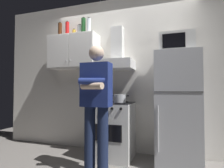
# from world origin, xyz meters

# --- Properties ---
(ground_plane) EXTENTS (7.00, 7.00, 0.00)m
(ground_plane) POSITION_xyz_m (0.00, 0.00, 0.00)
(ground_plane) COLOR slate
(back_wall_tiled) EXTENTS (4.80, 0.10, 2.70)m
(back_wall_tiled) POSITION_xyz_m (0.00, 0.60, 1.35)
(back_wall_tiled) COLOR silver
(back_wall_tiled) RESTS_ON ground_plane
(upper_cabinet) EXTENTS (0.90, 0.37, 0.60)m
(upper_cabinet) POSITION_xyz_m (-0.85, 0.37, 1.75)
(upper_cabinet) COLOR white
(stove_oven) EXTENTS (0.60, 0.62, 0.87)m
(stove_oven) POSITION_xyz_m (-0.05, 0.25, 0.43)
(stove_oven) COLOR white
(stove_oven) RESTS_ON ground_plane
(range_hood) EXTENTS (0.60, 0.44, 0.75)m
(range_hood) POSITION_xyz_m (-0.05, 0.38, 1.60)
(range_hood) COLOR white
(refrigerator) EXTENTS (0.60, 0.62, 1.60)m
(refrigerator) POSITION_xyz_m (0.90, 0.25, 0.80)
(refrigerator) COLOR silver
(refrigerator) RESTS_ON ground_plane
(microwave) EXTENTS (0.48, 0.37, 0.28)m
(microwave) POSITION_xyz_m (0.90, 0.27, 1.74)
(microwave) COLOR silver
(microwave) RESTS_ON refrigerator
(person_standing) EXTENTS (0.38, 0.33, 1.64)m
(person_standing) POSITION_xyz_m (-0.10, -0.36, 0.90)
(person_standing) COLOR #192342
(person_standing) RESTS_ON ground_plane
(cooking_pot) EXTENTS (0.28, 0.18, 0.12)m
(cooking_pot) POSITION_xyz_m (0.08, 0.13, 0.93)
(cooking_pot) COLOR #B7BABF
(cooking_pot) RESTS_ON stove_oven
(bottle_canister_steel) EXTENTS (0.08, 0.08, 0.20)m
(bottle_canister_steel) POSITION_xyz_m (-0.74, 0.39, 2.14)
(bottle_canister_steel) COLOR #B2B5BA
(bottle_canister_steel) RESTS_ON upper_cabinet
(bottle_rum_dark) EXTENTS (0.07, 0.07, 0.29)m
(bottle_rum_dark) POSITION_xyz_m (-1.15, 0.39, 2.19)
(bottle_rum_dark) COLOR #47230F
(bottle_rum_dark) RESTS_ON upper_cabinet
(bottle_soda_red) EXTENTS (0.07, 0.07, 0.28)m
(bottle_soda_red) POSITION_xyz_m (-0.99, 0.37, 2.18)
(bottle_soda_red) COLOR red
(bottle_soda_red) RESTS_ON upper_cabinet
(bottle_spice_jar) EXTENTS (0.06, 0.06, 0.14)m
(bottle_spice_jar) POSITION_xyz_m (-0.86, 0.41, 2.11)
(bottle_spice_jar) COLOR gold
(bottle_spice_jar) RESTS_ON upper_cabinet
(bottle_vodka_clear) EXTENTS (0.07, 0.07, 0.28)m
(bottle_vodka_clear) POSITION_xyz_m (-0.54, 0.35, 2.19)
(bottle_vodka_clear) COLOR silver
(bottle_vodka_clear) RESTS_ON upper_cabinet
(bottle_wine_green) EXTENTS (0.08, 0.08, 0.31)m
(bottle_wine_green) POSITION_xyz_m (-0.65, 0.36, 2.20)
(bottle_wine_green) COLOR #19471E
(bottle_wine_green) RESTS_ON upper_cabinet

